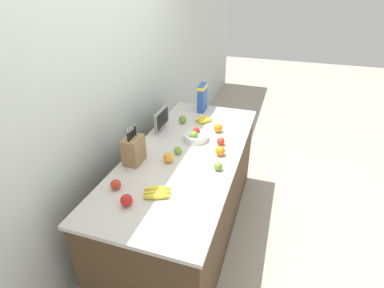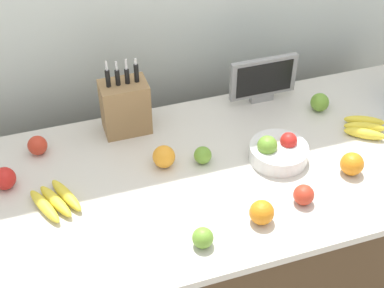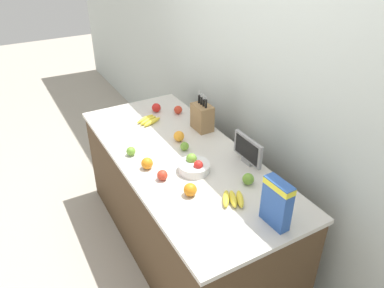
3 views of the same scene
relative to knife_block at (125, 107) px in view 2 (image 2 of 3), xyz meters
name	(u,v)px [view 2 (image 2 of 3)]	position (x,y,z in m)	size (l,w,h in m)	color
counter	(217,247)	(0.27, -0.33, -0.54)	(2.05, 0.88, 0.87)	#4C3823
knife_block	(125,107)	(0.00, 0.00, 0.00)	(0.18, 0.12, 0.32)	#937047
small_monitor	(263,79)	(0.58, 0.02, 0.00)	(0.29, 0.03, 0.20)	gray
fruit_bowl	(278,151)	(0.48, -0.35, -0.07)	(0.21, 0.21, 0.11)	silver
banana_bunch_left	(364,127)	(0.88, -0.30, -0.09)	(0.20, 0.19, 0.04)	yellow
banana_bunch_right	(56,201)	(-0.32, -0.33, -0.09)	(0.18, 0.22, 0.04)	yellow
apple_rightmost	(203,155)	(0.22, -0.28, -0.08)	(0.06, 0.06, 0.06)	#6B9E33
apple_front	(4,178)	(-0.47, -0.19, -0.07)	(0.08, 0.08, 0.08)	red
apple_leftmost	(203,238)	(0.09, -0.65, -0.07)	(0.07, 0.07, 0.07)	#6B9E33
apple_by_knife_block	(304,195)	(0.47, -0.58, -0.07)	(0.07, 0.07, 0.07)	red
apple_rear	(37,145)	(-0.34, -0.04, -0.07)	(0.07, 0.07, 0.07)	red
apple_near_bananas	(320,102)	(0.78, -0.12, -0.07)	(0.08, 0.08, 0.08)	#6B9E33
orange_front_left	(164,157)	(0.08, -0.25, -0.07)	(0.08, 0.08, 0.08)	orange
orange_back_center	(352,164)	(0.70, -0.50, -0.07)	(0.08, 0.08, 0.08)	orange
orange_mid_left	(262,212)	(0.30, -0.61, -0.07)	(0.08, 0.08, 0.08)	orange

